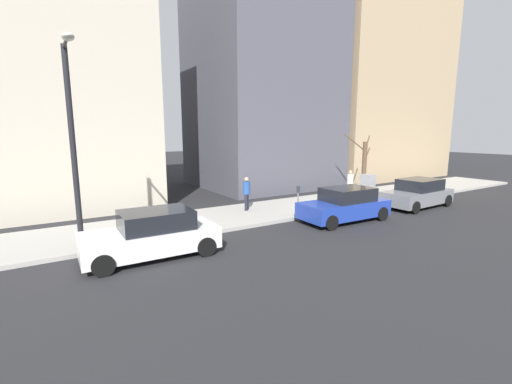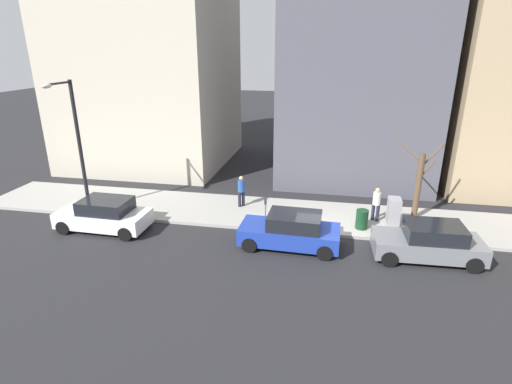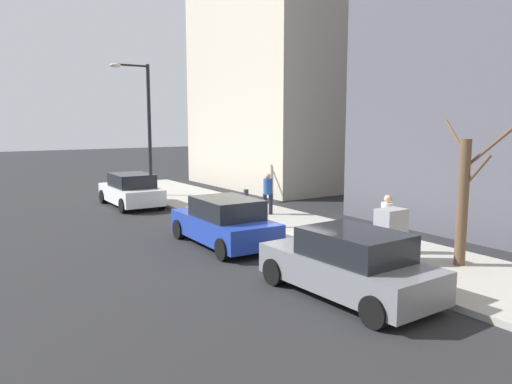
% 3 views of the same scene
% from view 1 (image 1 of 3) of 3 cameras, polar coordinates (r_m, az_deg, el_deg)
% --- Properties ---
extents(ground_plane, '(120.00, 120.00, 0.00)m').
position_cam_1_polar(ground_plane, '(17.96, 14.54, -3.26)').
color(ground_plane, '#232326').
extents(sidewalk, '(4.00, 36.00, 0.15)m').
position_cam_1_polar(sidewalk, '(19.33, 10.25, -1.95)').
color(sidewalk, '#9E9B93').
rests_on(sidewalk, ground).
extents(parked_car_grey, '(2.05, 4.26, 1.52)m').
position_cam_1_polar(parked_car_grey, '(20.40, 25.34, -0.24)').
color(parked_car_grey, slate).
rests_on(parked_car_grey, ground).
extents(parked_car_blue, '(2.03, 4.25, 1.52)m').
position_cam_1_polar(parked_car_blue, '(16.06, 14.59, -2.11)').
color(parked_car_blue, '#1E389E').
rests_on(parked_car_blue, ground).
extents(parked_car_white, '(1.99, 4.23, 1.52)m').
position_cam_1_polar(parked_car_white, '(11.59, -16.90, -6.83)').
color(parked_car_white, white).
rests_on(parked_car_white, ground).
extents(parking_meter, '(0.14, 0.10, 1.35)m').
position_cam_1_polar(parking_meter, '(16.28, 7.03, -0.83)').
color(parking_meter, slate).
rests_on(parking_meter, sidewalk).
extents(utility_box, '(0.83, 0.61, 1.43)m').
position_cam_1_polar(utility_box, '(20.99, 18.02, 0.80)').
color(utility_box, '#A8A399').
rests_on(utility_box, sidewalk).
extents(streetlamp, '(1.97, 0.32, 6.50)m').
position_cam_1_polar(streetlamp, '(12.25, -28.29, 8.88)').
color(streetlamp, black).
rests_on(streetlamp, sidewalk).
extents(bare_tree, '(0.88, 2.15, 3.78)m').
position_cam_1_polar(bare_tree, '(22.62, 17.54, 4.17)').
color(bare_tree, brown).
rests_on(bare_tree, sidewalk).
extents(trash_bin, '(0.56, 0.56, 0.90)m').
position_cam_1_polar(trash_bin, '(19.71, 16.23, -0.40)').
color(trash_bin, '#14381E').
rests_on(trash_bin, sidewalk).
extents(pedestrian_near_meter, '(0.36, 0.37, 1.66)m').
position_cam_1_polar(pedestrian_near_meter, '(20.84, 15.40, 1.53)').
color(pedestrian_near_meter, '#1E1E2D').
rests_on(pedestrian_near_meter, sidewalk).
extents(pedestrian_midblock, '(0.36, 0.36, 1.66)m').
position_cam_1_polar(pedestrian_midblock, '(17.00, -1.58, 0.07)').
color(pedestrian_midblock, '#1E1E2D').
rests_on(pedestrian_midblock, sidewalk).
extents(office_tower_left, '(12.72, 12.72, 16.19)m').
position_cam_1_polar(office_tower_left, '(35.37, 15.74, 16.19)').
color(office_tower_left, tan).
rests_on(office_tower_left, ground).
extents(office_block_center, '(9.13, 9.13, 16.77)m').
position_cam_1_polar(office_block_center, '(26.60, 0.90, 19.40)').
color(office_block_center, '#4C4C56').
rests_on(office_block_center, ground).
extents(office_tower_right, '(10.49, 10.49, 14.44)m').
position_cam_1_polar(office_tower_right, '(22.90, -32.79, 16.49)').
color(office_tower_right, '#BCB29E').
rests_on(office_tower_right, ground).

